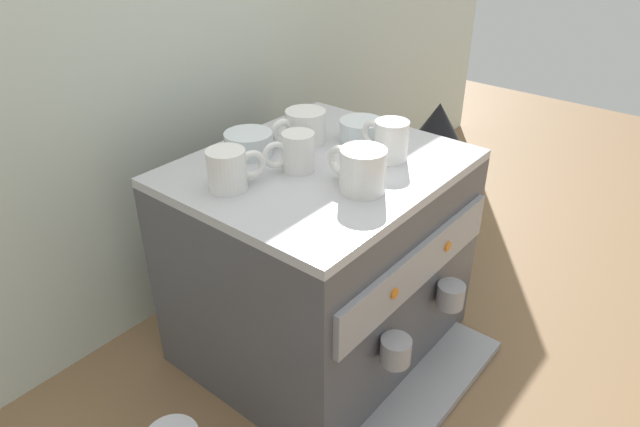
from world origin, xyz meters
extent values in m
plane|color=brown|center=(0.00, 0.00, 0.00)|extent=(4.00, 4.00, 0.00)
cube|color=silver|center=(0.00, 0.38, 0.56)|extent=(2.80, 0.03, 1.13)
cube|color=#4C4C51|center=(0.00, 0.00, 0.21)|extent=(0.53, 0.45, 0.43)
cube|color=#B7B7BC|center=(0.00, 0.00, 0.44)|extent=(0.53, 0.45, 0.02)
cube|color=#939399|center=(0.00, -0.23, 0.31)|extent=(0.49, 0.01, 0.09)
cylinder|color=orange|center=(-0.09, -0.24, 0.31)|extent=(0.02, 0.01, 0.02)
cylinder|color=orange|center=(0.09, -0.24, 0.31)|extent=(0.02, 0.01, 0.02)
cube|color=#939399|center=(0.00, -0.28, 0.01)|extent=(0.45, 0.12, 0.02)
cylinder|color=#939399|center=(-0.10, -0.26, 0.19)|extent=(0.06, 0.06, 0.05)
cylinder|color=#939399|center=(0.10, -0.26, 0.19)|extent=(0.06, 0.06, 0.05)
cylinder|color=white|center=(0.06, 0.09, 0.48)|extent=(0.08, 0.08, 0.07)
torus|color=white|center=(0.02, 0.11, 0.48)|extent=(0.05, 0.03, 0.05)
cylinder|color=white|center=(-0.05, 0.01, 0.48)|extent=(0.06, 0.06, 0.07)
torus|color=white|center=(-0.08, 0.04, 0.48)|extent=(0.05, 0.04, 0.05)
cylinder|color=white|center=(-0.04, -0.13, 0.48)|extent=(0.08, 0.08, 0.08)
torus|color=white|center=(-0.03, -0.07, 0.48)|extent=(0.02, 0.06, 0.06)
cylinder|color=white|center=(0.10, -0.09, 0.48)|extent=(0.07, 0.07, 0.08)
torus|color=white|center=(0.11, -0.05, 0.48)|extent=(0.02, 0.06, 0.06)
cylinder|color=white|center=(-0.18, 0.06, 0.48)|extent=(0.07, 0.07, 0.07)
torus|color=white|center=(-0.14, 0.04, 0.48)|extent=(0.05, 0.03, 0.05)
cylinder|color=silver|center=(0.14, 0.01, 0.47)|extent=(0.09, 0.09, 0.04)
cylinder|color=silver|center=(0.14, 0.01, 0.45)|extent=(0.05, 0.05, 0.01)
cylinder|color=silver|center=(-0.05, 0.14, 0.47)|extent=(0.10, 0.10, 0.04)
cylinder|color=silver|center=(-0.05, 0.14, 0.45)|extent=(0.05, 0.05, 0.01)
cylinder|color=#333338|center=(0.50, 0.01, 0.16)|extent=(0.15, 0.15, 0.31)
cone|color=black|center=(0.50, 0.01, 0.37)|extent=(0.14, 0.14, 0.12)
camera|label=1|loc=(-0.78, -0.63, 0.92)|focal=32.42mm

